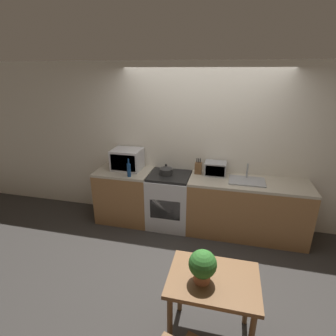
{
  "coord_description": "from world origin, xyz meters",
  "views": [
    {
      "loc": [
        0.43,
        -3.14,
        2.46
      ],
      "look_at": [
        -0.45,
        0.52,
        1.05
      ],
      "focal_mm": 28.0,
      "sensor_mm": 36.0,
      "label": 1
    }
  ],
  "objects_px": {
    "microwave": "(127,159)",
    "toaster_oven": "(215,169)",
    "stove_range": "(169,200)",
    "kettle": "(166,170)",
    "dining_table": "(213,288)",
    "bottle": "(129,170)"
  },
  "relations": [
    {
      "from": "stove_range",
      "to": "microwave",
      "type": "relative_size",
      "value": 1.9
    },
    {
      "from": "stove_range",
      "to": "toaster_oven",
      "type": "relative_size",
      "value": 2.72
    },
    {
      "from": "kettle",
      "to": "bottle",
      "type": "xyz_separation_m",
      "value": [
        -0.54,
        -0.21,
        0.04
      ]
    },
    {
      "from": "bottle",
      "to": "toaster_oven",
      "type": "bearing_deg",
      "value": 16.29
    },
    {
      "from": "microwave",
      "to": "toaster_oven",
      "type": "height_order",
      "value": "microwave"
    },
    {
      "from": "kettle",
      "to": "toaster_oven",
      "type": "bearing_deg",
      "value": 12.34
    },
    {
      "from": "microwave",
      "to": "bottle",
      "type": "bearing_deg",
      "value": -64.23
    },
    {
      "from": "stove_range",
      "to": "dining_table",
      "type": "distance_m",
      "value": 2.06
    },
    {
      "from": "stove_range",
      "to": "kettle",
      "type": "relative_size",
      "value": 4.34
    },
    {
      "from": "kettle",
      "to": "toaster_oven",
      "type": "height_order",
      "value": "toaster_oven"
    },
    {
      "from": "kettle",
      "to": "toaster_oven",
      "type": "relative_size",
      "value": 0.63
    },
    {
      "from": "dining_table",
      "to": "bottle",
      "type": "bearing_deg",
      "value": 130.87
    },
    {
      "from": "stove_range",
      "to": "kettle",
      "type": "height_order",
      "value": "kettle"
    },
    {
      "from": "kettle",
      "to": "bottle",
      "type": "bearing_deg",
      "value": -158.4
    },
    {
      "from": "kettle",
      "to": "microwave",
      "type": "distance_m",
      "value": 0.7
    },
    {
      "from": "microwave",
      "to": "dining_table",
      "type": "bearing_deg",
      "value": -51.13
    },
    {
      "from": "stove_range",
      "to": "kettle",
      "type": "xyz_separation_m",
      "value": [
        -0.06,
        -0.0,
        0.53
      ]
    },
    {
      "from": "kettle",
      "to": "toaster_oven",
      "type": "distance_m",
      "value": 0.78
    },
    {
      "from": "microwave",
      "to": "toaster_oven",
      "type": "distance_m",
      "value": 1.45
    },
    {
      "from": "kettle",
      "to": "dining_table",
      "type": "distance_m",
      "value": 2.11
    },
    {
      "from": "kettle",
      "to": "bottle",
      "type": "distance_m",
      "value": 0.58
    },
    {
      "from": "toaster_oven",
      "to": "dining_table",
      "type": "height_order",
      "value": "toaster_oven"
    }
  ]
}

